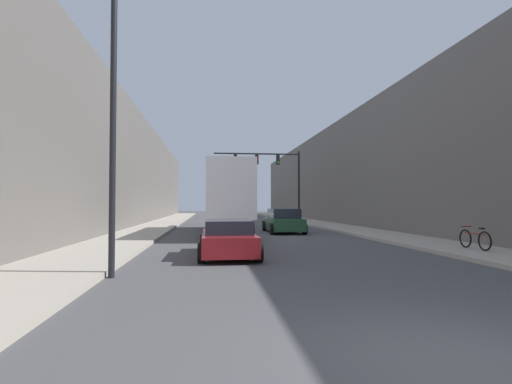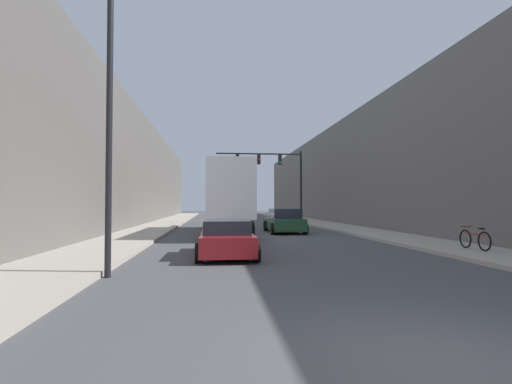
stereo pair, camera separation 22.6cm
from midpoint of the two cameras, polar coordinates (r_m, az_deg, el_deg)
name	(u,v)px [view 1 (the left image)]	position (r m, az deg, el deg)	size (l,w,h in m)	color
ground_plane	(456,365)	(5.51, 25.59, -21.37)	(200.00, 200.00, 0.00)	#4C4C4F
sidewalk_right	(322,224)	(35.80, 9.25, -4.55)	(3.15, 80.00, 0.15)	#B2A899
sidewalk_left	(160,225)	(34.71, -13.78, -4.61)	(3.15, 80.00, 0.15)	#B2A899
building_right	(371,172)	(37.38, 15.99, 2.71)	(6.00, 80.00, 9.40)	#66605B
building_left	(104,169)	(35.64, -21.05, 3.09)	(6.00, 80.00, 9.55)	#66605B
semi_truck	(226,197)	(25.25, -4.55, -0.70)	(2.43, 13.03, 4.12)	silver
sedan_car	(228,238)	(14.44, -4.48, -6.61)	(2.05, 4.70, 1.30)	maroon
suv_car	(283,221)	(26.00, 3.67, -4.18)	(2.24, 4.71, 1.55)	#234C2D
traffic_signal_gantry	(276,171)	(36.63, 2.69, 2.98)	(7.91, 0.35, 6.73)	black
street_lamp	(113,83)	(11.23, -20.26, 14.37)	(0.44, 0.44, 7.89)	black
parked_bicycle	(475,239)	(17.21, 28.45, -5.95)	(0.44, 1.82, 0.86)	black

